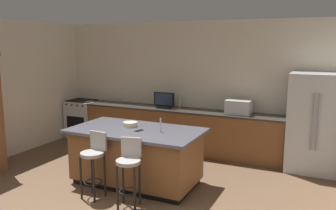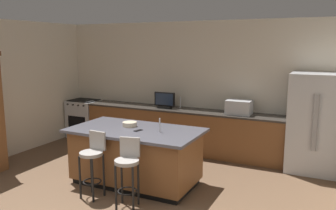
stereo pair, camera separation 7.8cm
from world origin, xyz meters
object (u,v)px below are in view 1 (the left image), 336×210
(kitchen_island, at_px, (136,156))
(microwave, at_px, (239,107))
(range_oven, at_px, (83,119))
(refrigerator, at_px, (316,123))
(bar_stool_right, at_px, (129,167))
(cell_phone, at_px, (139,131))
(bar_stool_left, at_px, (94,159))
(tv_monitor, at_px, (164,101))
(fruit_bowl, at_px, (130,124))

(kitchen_island, relative_size, microwave, 4.41)
(range_oven, bearing_deg, refrigerator, -0.85)
(microwave, xyz_separation_m, bar_stool_right, (-0.85, -2.72, -0.46))
(bar_stool_right, xyz_separation_m, cell_phone, (-0.24, 0.70, 0.33))
(microwave, height_order, bar_stool_left, microwave)
(refrigerator, xyz_separation_m, cell_phone, (-2.50, -1.94, 0.03))
(bar_stool_left, distance_m, cell_phone, 0.83)
(kitchen_island, distance_m, cell_phone, 0.47)
(tv_monitor, bearing_deg, bar_stool_right, -74.37)
(range_oven, xyz_separation_m, fruit_bowl, (2.45, -1.83, 0.49))
(refrigerator, relative_size, bar_stool_left, 1.80)
(bar_stool_right, bearing_deg, kitchen_island, 99.68)
(refrigerator, xyz_separation_m, fruit_bowl, (-2.78, -1.75, 0.07))
(kitchen_island, distance_m, range_oven, 3.27)
(tv_monitor, relative_size, fruit_bowl, 1.96)
(bar_stool_right, bearing_deg, tv_monitor, 91.83)
(tv_monitor, relative_size, bar_stool_left, 0.47)
(kitchen_island, relative_size, refrigerator, 1.20)
(microwave, bearing_deg, kitchen_island, -121.35)
(kitchen_island, bearing_deg, range_oven, 143.47)
(refrigerator, bearing_deg, microwave, 176.82)
(microwave, distance_m, fruit_bowl, 2.29)
(bar_stool_left, relative_size, bar_stool_right, 1.01)
(bar_stool_right, bearing_deg, range_oven, 123.66)
(refrigerator, bearing_deg, cell_phone, -142.15)
(kitchen_island, bearing_deg, cell_phone, -37.14)
(refrigerator, relative_size, tv_monitor, 3.80)
(bar_stool_right, xyz_separation_m, fruit_bowl, (-0.51, 0.89, 0.36))
(kitchen_island, xyz_separation_m, microwave, (1.19, 1.95, 0.58))
(refrigerator, height_order, cell_phone, refrigerator)
(range_oven, relative_size, microwave, 1.93)
(fruit_bowl, bearing_deg, range_oven, 143.23)
(range_oven, height_order, tv_monitor, tv_monitor)
(tv_monitor, height_order, fruit_bowl, tv_monitor)
(tv_monitor, bearing_deg, cell_phone, -75.53)
(range_oven, distance_m, microwave, 3.86)
(tv_monitor, xyz_separation_m, bar_stool_left, (0.11, -2.61, -0.47))
(kitchen_island, bearing_deg, refrigerator, 35.75)
(range_oven, xyz_separation_m, microwave, (3.82, 0.00, 0.58))
(kitchen_island, distance_m, refrigerator, 3.23)
(refrigerator, distance_m, microwave, 1.42)
(range_oven, distance_m, bar_stool_left, 3.54)
(tv_monitor, height_order, bar_stool_left, tv_monitor)
(microwave, bearing_deg, range_oven, -179.98)
(cell_phone, bearing_deg, fruit_bowl, 162.89)
(range_oven, distance_m, bar_stool_right, 4.02)
(refrigerator, height_order, microwave, refrigerator)
(kitchen_island, xyz_separation_m, cell_phone, (0.10, -0.07, 0.45))
(cell_phone, bearing_deg, bar_stool_right, -53.67)
(refrigerator, distance_m, range_oven, 5.24)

